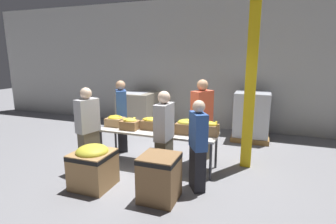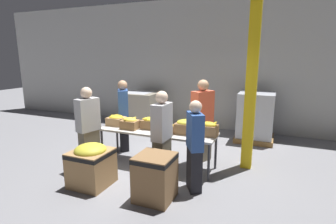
# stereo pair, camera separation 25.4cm
# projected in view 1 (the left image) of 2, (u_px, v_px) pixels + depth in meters

# --- Properties ---
(ground_plane) EXTENTS (30.00, 30.00, 0.00)m
(ground_plane) POSITION_uv_depth(u_px,v_px,m) (158.00, 165.00, 5.57)
(ground_plane) COLOR gray
(wall_back) EXTENTS (16.00, 0.08, 4.00)m
(wall_back) POSITION_uv_depth(u_px,v_px,m) (197.00, 65.00, 8.24)
(wall_back) COLOR #B7B7B2
(wall_back) RESTS_ON ground_plane
(sorting_table) EXTENTS (2.48, 0.71, 0.76)m
(sorting_table) POSITION_uv_depth(u_px,v_px,m) (157.00, 133.00, 5.42)
(sorting_table) COLOR beige
(sorting_table) RESTS_ON ground_plane
(banana_box_0) EXTENTS (0.36, 0.33, 0.24)m
(banana_box_0) POSITION_uv_depth(u_px,v_px,m) (115.00, 120.00, 5.78)
(banana_box_0) COLOR tan
(banana_box_0) RESTS_ON sorting_table
(banana_box_1) EXTENTS (0.36, 0.32, 0.25)m
(banana_box_1) POSITION_uv_depth(u_px,v_px,m) (130.00, 124.00, 5.50)
(banana_box_1) COLOR olive
(banana_box_1) RESTS_ON sorting_table
(banana_box_2) EXTENTS (0.36, 0.32, 0.25)m
(banana_box_2) POSITION_uv_depth(u_px,v_px,m) (151.00, 123.00, 5.52)
(banana_box_2) COLOR olive
(banana_box_2) RESTS_ON sorting_table
(banana_box_3) EXTENTS (0.38, 0.30, 0.23)m
(banana_box_3) POSITION_uv_depth(u_px,v_px,m) (167.00, 128.00, 5.25)
(banana_box_3) COLOR #A37A4C
(banana_box_3) RESTS_ON sorting_table
(banana_box_4) EXTENTS (0.36, 0.33, 0.29)m
(banana_box_4) POSITION_uv_depth(u_px,v_px,m) (186.00, 126.00, 5.22)
(banana_box_4) COLOR olive
(banana_box_4) RESTS_ON sorting_table
(banana_box_5) EXTENTS (0.36, 0.31, 0.28)m
(banana_box_5) POSITION_uv_depth(u_px,v_px,m) (209.00, 128.00, 5.08)
(banana_box_5) COLOR olive
(banana_box_5) RESTS_ON sorting_table
(volunteer_0) EXTENTS (0.45, 0.54, 1.79)m
(volunteer_0) POSITION_uv_depth(u_px,v_px,m) (202.00, 121.00, 5.68)
(volunteer_0) COLOR #6B604C
(volunteer_0) RESTS_ON ground_plane
(volunteer_1) EXTENTS (0.34, 0.49, 1.68)m
(volunteer_1) POSITION_uv_depth(u_px,v_px,m) (88.00, 130.00, 5.20)
(volunteer_1) COLOR #6B604C
(volunteer_1) RESTS_ON ground_plane
(volunteer_2) EXTENTS (0.44, 0.51, 1.71)m
(volunteer_2) POSITION_uv_depth(u_px,v_px,m) (122.00, 116.00, 6.29)
(volunteer_2) COLOR black
(volunteer_2) RESTS_ON ground_plane
(volunteer_3) EXTENTS (0.40, 0.47, 1.57)m
(volunteer_3) POSITION_uv_depth(u_px,v_px,m) (198.00, 146.00, 4.42)
(volunteer_3) COLOR black
(volunteer_3) RESTS_ON ground_plane
(volunteer_4) EXTENTS (0.24, 0.46, 1.68)m
(volunteer_4) POSITION_uv_depth(u_px,v_px,m) (164.00, 137.00, 4.73)
(volunteer_4) COLOR #6B604C
(volunteer_4) RESTS_ON ground_plane
(donation_bin_0) EXTENTS (0.66, 0.66, 0.77)m
(donation_bin_0) POSITION_uv_depth(u_px,v_px,m) (93.00, 165.00, 4.58)
(donation_bin_0) COLOR #A37A4C
(donation_bin_0) RESTS_ON ground_plane
(donation_bin_1) EXTENTS (0.59, 0.59, 0.75)m
(donation_bin_1) POSITION_uv_depth(u_px,v_px,m) (159.00, 176.00, 4.17)
(donation_bin_1) COLOR olive
(donation_bin_1) RESTS_ON ground_plane
(support_pillar) EXTENTS (0.21, 0.21, 4.00)m
(support_pillar) POSITION_uv_depth(u_px,v_px,m) (252.00, 70.00, 5.14)
(support_pillar) COLOR yellow
(support_pillar) RESTS_ON ground_plane
(pallet_stack_0) EXTENTS (0.99, 0.99, 1.32)m
(pallet_stack_0) POSITION_uv_depth(u_px,v_px,m) (251.00, 116.00, 7.18)
(pallet_stack_0) COLOR olive
(pallet_stack_0) RESTS_ON ground_plane
(pallet_stack_1) EXTENTS (0.92, 0.92, 1.14)m
(pallet_stack_1) POSITION_uv_depth(u_px,v_px,m) (135.00, 110.00, 8.44)
(pallet_stack_1) COLOR olive
(pallet_stack_1) RESTS_ON ground_plane
(pallet_stack_2) EXTENTS (1.14, 1.14, 1.14)m
(pallet_stack_2) POSITION_uv_depth(u_px,v_px,m) (138.00, 111.00, 8.38)
(pallet_stack_2) COLOR olive
(pallet_stack_2) RESTS_ON ground_plane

